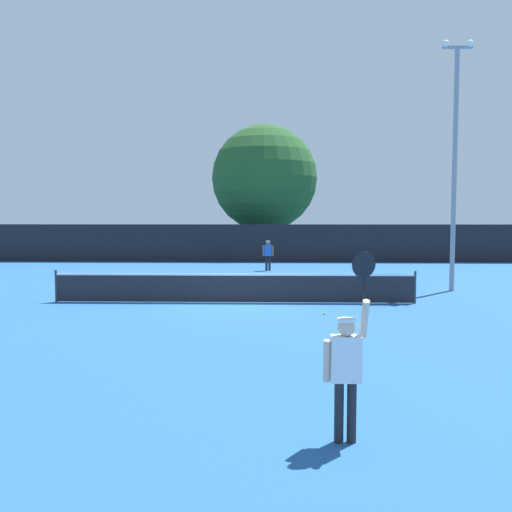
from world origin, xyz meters
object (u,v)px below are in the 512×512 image
(parked_car_near, at_px, (217,243))
(light_pole, at_px, (455,152))
(player_serving, at_px, (347,361))
(tennis_ball, at_px, (324,313))
(parked_car_mid, at_px, (278,244))
(large_tree, at_px, (264,178))
(player_receiving, at_px, (268,253))
(parked_car_far, at_px, (398,244))

(parked_car_near, bearing_deg, light_pole, -56.61)
(player_serving, bearing_deg, tennis_ball, 86.33)
(parked_car_near, relative_size, parked_car_mid, 1.01)
(parked_car_near, xyz_separation_m, parked_car_mid, (4.60, -0.84, 0.00))
(tennis_ball, bearing_deg, parked_car_near, 102.21)
(light_pole, xyz_separation_m, large_tree, (-7.41, 18.33, 0.26))
(player_serving, height_order, large_tree, large_tree)
(player_serving, height_order, light_pole, light_pole)
(tennis_ball, height_order, parked_car_near, parked_car_near)
(player_receiving, relative_size, tennis_ball, 22.90)
(player_serving, distance_m, parked_car_near, 35.65)
(tennis_ball, bearing_deg, parked_car_mid, 92.36)
(player_serving, relative_size, light_pole, 0.26)
(player_serving, height_order, parked_car_near, player_serving)
(player_serving, bearing_deg, large_tree, 92.54)
(parked_car_mid, relative_size, parked_car_far, 1.01)
(parked_car_far, bearing_deg, light_pole, -99.36)
(light_pole, relative_size, parked_car_mid, 2.17)
(player_serving, height_order, player_receiving, player_serving)
(player_serving, relative_size, tennis_ball, 35.58)
(light_pole, height_order, parked_car_near, light_pole)
(player_serving, relative_size, large_tree, 0.26)
(player_serving, xyz_separation_m, parked_car_near, (-5.05, 35.29, -0.27))
(player_serving, relative_size, parked_car_near, 0.55)
(parked_car_far, bearing_deg, player_serving, -106.16)
(large_tree, xyz_separation_m, parked_car_far, (9.78, 1.53, -4.75))
(player_receiving, distance_m, light_pole, 11.36)
(light_pole, xyz_separation_m, parked_car_near, (-11.00, 20.75, -4.49))
(light_pole, bearing_deg, large_tree, 112.00)
(large_tree, distance_m, parked_car_near, 6.43)
(light_pole, bearing_deg, parked_car_far, 83.19)
(parked_car_mid, bearing_deg, player_serving, -84.91)
(parked_car_near, bearing_deg, player_receiving, -67.75)
(tennis_ball, height_order, large_tree, large_tree)
(parked_car_near, bearing_deg, player_serving, -76.39)
(tennis_ball, xyz_separation_m, parked_car_near, (-5.64, 26.05, 0.74))
(tennis_ball, relative_size, light_pole, 0.01)
(player_receiving, height_order, tennis_ball, player_receiving)
(player_serving, distance_m, large_tree, 33.20)
(tennis_ball, height_order, light_pole, light_pole)
(parked_car_mid, bearing_deg, large_tree, -118.30)
(player_receiving, bearing_deg, parked_car_near, -73.22)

